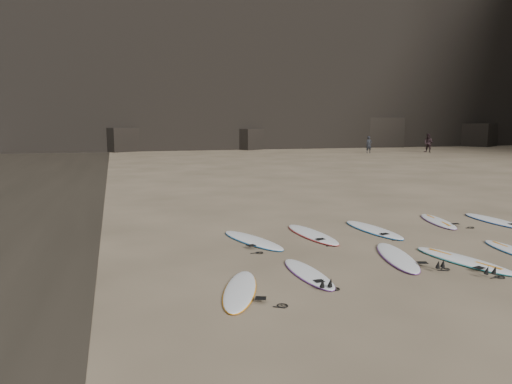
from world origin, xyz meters
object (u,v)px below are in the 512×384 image
Objects in this scene: surfboard_1 at (308,273)px; person_b at (429,143)px; surfboard_9 at (495,221)px; surfboard_5 at (253,240)px; surfboard_8 at (438,221)px; surfboard_2 at (397,257)px; surfboard_3 at (463,260)px; surfboard_6 at (312,234)px; person_a at (369,145)px; surfboard_0 at (240,290)px; surfboard_7 at (373,229)px.

person_b is at bearing 49.97° from surfboard_1.
surfboard_5 is at bearing -177.57° from surfboard_9.
person_b is (27.09, 34.79, 0.92)m from surfboard_1.
person_b is (21.02, 30.80, 0.92)m from surfboard_8.
surfboard_2 and surfboard_3 have the same top height.
surfboard_2 reaches higher than surfboard_8.
person_a reaches higher than surfboard_6.
surfboard_5 is at bearing 90.73° from surfboard_0.
surfboard_2 is at bearing -64.89° from person_b.
surfboard_7 is (3.79, 0.29, 0.00)m from surfboard_5.
surfboard_5 is 3.80m from surfboard_7.
surfboard_3 and surfboard_9 have the same top height.
surfboard_0 is 0.87× the size of surfboard_6.
surfboard_3 is 41.91m from person_b.
person_a reaches higher than surfboard_8.
person_b is at bearing 69.39° from surfboard_2.
surfboard_2 is (4.15, 1.24, 0.01)m from surfboard_0.
surfboard_6 is 1.63× the size of person_a.
surfboard_5 reaches higher than surfboard_8.
person_a is at bearing 77.94° from surfboard_0.
person_a is 0.88× the size of person_b.
surfboard_3 is at bearing -89.37° from surfboard_7.
surfboard_0 is 6.52m from surfboard_7.
surfboard_3 is 3.52m from surfboard_7.
surfboard_1 is 8.62m from surfboard_9.
surfboard_9 is (1.80, -0.45, 0.00)m from surfboard_8.
surfboard_7 is (-0.37, 3.50, 0.00)m from surfboard_3.
surfboard_1 is 0.86× the size of surfboard_5.
surfboard_3 is 1.39× the size of person_b.
surfboard_3 is 1.58× the size of person_a.
person_b is at bearing 30.80° from surfboard_5.
surfboard_2 is 1.01× the size of surfboard_5.
surfboard_8 is 1.27× the size of person_b.
surfboard_8 is 1.85m from surfboard_9.
person_a is at bearing 57.62° from surfboard_1.
person_a reaches higher than surfboard_0.
surfboard_0 is at bearing -148.25° from surfboard_2.
surfboard_7 is at bearing 58.34° from surfboard_0.
surfboard_3 is at bearing -105.74° from surfboard_8.
surfboard_7 reaches higher than surfboard_3.
surfboard_5 is 6.47m from surfboard_8.
surfboard_2 is 39.39m from person_a.
surfboard_9 is 34.48m from person_a.
person_a is at bearing 51.46° from surfboard_3.
surfboard_7 is 1.43× the size of person_b.
surfboard_7 is at bearing -66.19° from person_b.
surfboard_5 is (-0.35, 3.15, 0.01)m from surfboard_1.
surfboard_3 is 1.00× the size of surfboard_9.
surfboard_5 is at bearing -178.99° from surfboard_6.
surfboard_8 is at bearing 165.58° from surfboard_9.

